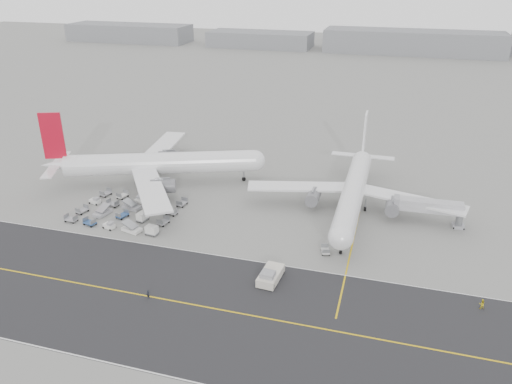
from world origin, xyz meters
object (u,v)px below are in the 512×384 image
(airliner_a, at_px, (156,164))
(jet_bridge, at_px, (429,207))
(pushback_tug, at_px, (270,275))
(ground_crew_b, at_px, (482,304))
(airliner_b, at_px, (354,190))
(ground_crew_a, at_px, (148,294))

(airliner_a, xyz_separation_m, jet_bridge, (66.86, -3.48, -1.60))
(pushback_tug, relative_size, ground_crew_b, 4.96)
(airliner_b, height_order, ground_crew_b, airliner_b)
(airliner_b, distance_m, ground_crew_a, 53.05)
(pushback_tug, bearing_deg, jet_bridge, 52.17)
(jet_bridge, xyz_separation_m, ground_crew_a, (-46.27, -41.42, -3.19))
(pushback_tug, distance_m, ground_crew_a, 21.61)
(airliner_b, height_order, jet_bridge, airliner_b)
(airliner_a, height_order, pushback_tug, airliner_a)
(airliner_a, height_order, airliner_b, airliner_a)
(airliner_a, relative_size, ground_crew_b, 29.49)
(ground_crew_b, bearing_deg, airliner_b, -64.23)
(airliner_b, xyz_separation_m, pushback_tug, (-11.07, -32.80, -3.95))
(pushback_tug, distance_m, jet_bridge, 41.24)
(jet_bridge, bearing_deg, airliner_b, 169.92)
(airliner_a, height_order, jet_bridge, airliner_a)
(airliner_a, distance_m, ground_crew_a, 49.63)
(airliner_b, bearing_deg, pushback_tug, -108.55)
(ground_crew_a, bearing_deg, airliner_a, 121.92)
(airliner_a, xyz_separation_m, pushback_tug, (39.22, -33.94, -4.57))
(airliner_a, relative_size, airliner_b, 1.07)
(airliner_b, distance_m, jet_bridge, 16.77)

